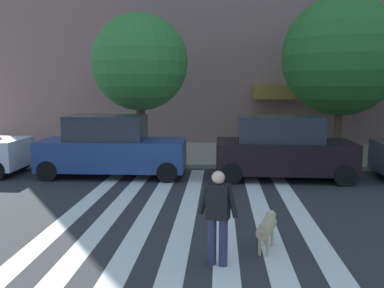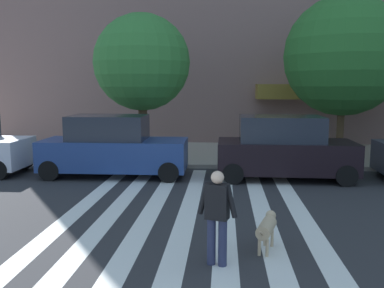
# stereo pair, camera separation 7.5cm
# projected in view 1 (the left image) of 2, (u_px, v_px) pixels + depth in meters

# --- Properties ---
(ground_plane) EXTENTS (160.00, 160.00, 0.00)m
(ground_plane) POSITION_uv_depth(u_px,v_px,m) (179.00, 231.00, 8.72)
(ground_plane) COLOR #2B2B2D
(sidewalk_far) EXTENTS (80.00, 6.00, 0.15)m
(sidewalk_far) POSITION_uv_depth(u_px,v_px,m) (201.00, 153.00, 18.19)
(sidewalk_far) COLOR #A5998B
(sidewalk_far) RESTS_ON ground_plane
(crosswalk_stripes) EXTENTS (5.85, 12.59, 0.01)m
(crosswalk_stripes) POSITION_uv_depth(u_px,v_px,m) (182.00, 231.00, 8.71)
(crosswalk_stripes) COLOR silver
(crosswalk_stripes) RESTS_ON ground_plane
(parked_car_behind_first) EXTENTS (4.85, 1.95, 2.05)m
(parked_car_behind_first) POSITION_uv_depth(u_px,v_px,m) (111.00, 148.00, 13.86)
(parked_car_behind_first) COLOR navy
(parked_car_behind_first) RESTS_ON ground_plane
(parked_car_third_in_line) EXTENTS (4.40, 2.02, 2.06)m
(parked_car_third_in_line) POSITION_uv_depth(u_px,v_px,m) (282.00, 149.00, 13.48)
(parked_car_third_in_line) COLOR black
(parked_car_third_in_line) RESTS_ON ground_plane
(street_tree_nearest) EXTENTS (3.79, 3.79, 5.69)m
(street_tree_nearest) POSITION_uv_depth(u_px,v_px,m) (140.00, 63.00, 16.22)
(street_tree_nearest) COLOR #4C3823
(street_tree_nearest) RESTS_ON sidewalk_far
(street_tree_middle) EXTENTS (4.58, 4.58, 6.30)m
(street_tree_middle) POSITION_uv_depth(u_px,v_px,m) (341.00, 56.00, 15.87)
(street_tree_middle) COLOR #4C3823
(street_tree_middle) RESTS_ON sidewalk_far
(pedestrian_dog_walker) EXTENTS (0.70, 0.34, 1.64)m
(pedestrian_dog_walker) POSITION_uv_depth(u_px,v_px,m) (218.00, 213.00, 6.94)
(pedestrian_dog_walker) COLOR #282D4C
(pedestrian_dog_walker) RESTS_ON ground_plane
(dog_on_leash) EXTENTS (0.48, 1.10, 0.65)m
(dog_on_leash) POSITION_uv_depth(u_px,v_px,m) (267.00, 227.00, 7.67)
(dog_on_leash) COLOR tan
(dog_on_leash) RESTS_ON ground_plane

